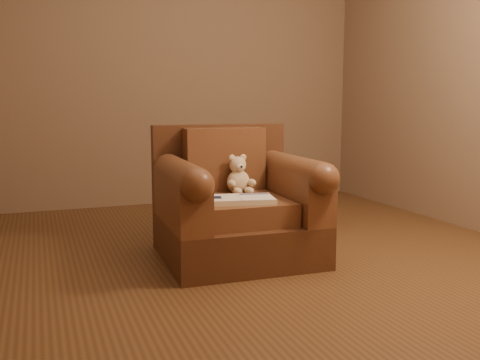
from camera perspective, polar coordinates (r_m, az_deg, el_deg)
name	(u,v)px	position (r m, az deg, el deg)	size (l,w,h in m)	color
floor	(240,254)	(3.66, 0.00, -7.89)	(4.00, 4.00, 0.00)	brown
armchair	(235,207)	(3.53, -0.50, -2.91)	(0.99, 0.95, 0.86)	#4C2B19
teddy_bear	(239,178)	(3.59, -0.11, 0.17)	(0.20, 0.22, 0.27)	beige
guidebook	(240,199)	(3.28, 0.00, -2.08)	(0.46, 0.33, 0.03)	beige
side_table	(310,192)	(4.49, 7.51, -1.28)	(0.37, 0.37, 0.51)	#B78A32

